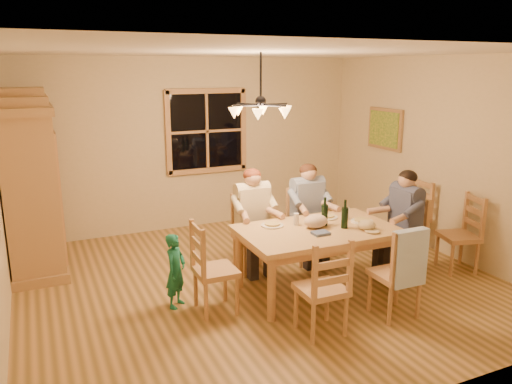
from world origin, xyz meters
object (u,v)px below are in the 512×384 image
dining_table (317,237)px  adult_plaid_man (308,201)px  chair_near_right (394,288)px  wine_bottle_a (325,211)px  chair_spare_back (409,228)px  chair_near_left (321,303)px  chair_far_right (307,240)px  wine_bottle_b (345,214)px  chandelier (261,110)px  child (176,271)px  adult_woman (253,208)px  chair_spare_front (457,247)px  chair_end_left (216,284)px  adult_slate_man (405,210)px  chair_end_right (402,251)px  chair_far_left (253,248)px  armoire (32,189)px

dining_table → adult_plaid_man: adult_plaid_man is taller
chair_near_right → wine_bottle_a: 1.15m
dining_table → chair_spare_back: 2.10m
chair_near_right → chair_spare_back: same height
chair_near_left → chair_near_right: same height
chair_far_right → chair_near_left: same height
chair_near_right → wine_bottle_b: wine_bottle_b is taller
chair_spare_back → wine_bottle_b: bearing=118.2°
chandelier → adult_plaid_man: 1.54m
adult_plaid_man → child: 2.06m
chair_near_left → adult_woman: adult_woman is taller
chair_far_right → wine_bottle_b: 1.13m
dining_table → wine_bottle_b: 0.41m
wine_bottle_a → chair_spare_front: bearing=-9.3°
chair_far_right → wine_bottle_a: size_ratio=3.00×
wine_bottle_b → child: (-1.87, 0.40, -0.51)m
chair_near_right → chair_end_left: bearing=153.4°
chair_spare_back → child: bearing=99.2°
chair_far_right → adult_slate_man: 1.33m
chair_end_right → adult_plaid_man: bearing=46.6°
chandelier → chair_end_right: bearing=-16.0°
dining_table → chair_end_right: bearing=-0.8°
chair_near_left → wine_bottle_b: 1.21m
dining_table → chair_near_left: chair_near_left is taller
chair_far_right → chair_near_left: (-0.81, -1.66, 0.00)m
chair_near_left → adult_plaid_man: size_ratio=1.13×
adult_plaid_man → chair_spare_front: 1.99m
chair_end_left → chair_far_right: bearing=118.0°
wine_bottle_b → adult_plaid_man: bearing=85.8°
adult_slate_man → chair_end_right: bearing=104.8°
chair_far_right → adult_plaid_man: 0.54m
chair_near_left → wine_bottle_b: (0.74, 0.72, 0.62)m
chair_end_left → child: chair_end_left is taller
chair_end_right → adult_woman: size_ratio=1.13×
chair_end_left → adult_slate_man: size_ratio=1.13×
adult_plaid_man → wine_bottle_b: (-0.07, -0.94, 0.08)m
chair_far_left → wine_bottle_a: wine_bottle_a is taller
chair_spare_front → adult_plaid_man: bearing=72.1°
armoire → chair_spare_front: (4.87, -2.29, -0.75)m
chair_far_right → adult_woman: adult_woman is taller
chair_near_right → adult_plaid_man: 1.76m
chandelier → adult_woman: chandelier is taller
dining_table → chair_far_left: size_ratio=1.80×
armoire → chair_far_left: bearing=-26.5°
chair_end_left → chair_near_right: bearing=63.4°
chair_end_right → adult_woman: adult_woman is taller
chair_end_left → chair_near_left: bearing=43.3°
child → chair_spare_front: 3.58m
dining_table → adult_plaid_man: bearing=66.8°
adult_woman → dining_table: bearing=117.9°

